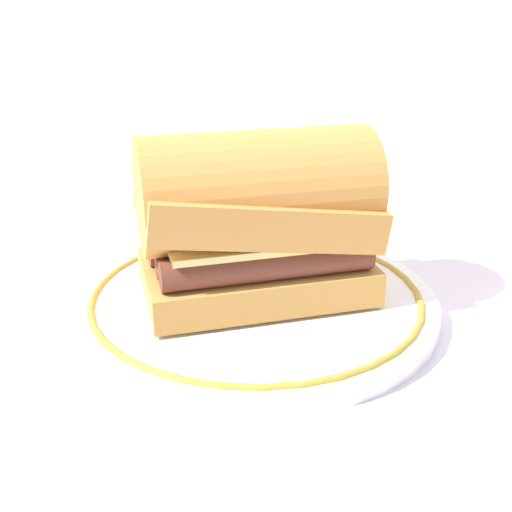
{
  "coord_description": "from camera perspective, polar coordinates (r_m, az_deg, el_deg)",
  "views": [
    {
      "loc": [
        -0.01,
        -0.43,
        0.24
      ],
      "look_at": [
        0.01,
        0.02,
        0.04
      ],
      "focal_mm": 44.62,
      "sensor_mm": 36.0,
      "label": 1
    }
  ],
  "objects": [
    {
      "name": "ground_plane",
      "position": [
        0.49,
        -0.54,
        -5.69
      ],
      "size": [
        1.5,
        1.5,
        0.0
      ],
      "primitive_type": "plane",
      "color": "silver"
    },
    {
      "name": "plate",
      "position": [
        0.5,
        0.0,
        -3.91
      ],
      "size": [
        0.28,
        0.28,
        0.01
      ],
      "color": "white",
      "rests_on": "ground_plane"
    },
    {
      "name": "sausage_sandwich",
      "position": [
        0.48,
        0.0,
        3.55
      ],
      "size": [
        0.19,
        0.14,
        0.13
      ],
      "rotation": [
        0.0,
        0.0,
        0.24
      ],
      "color": "#CD9044",
      "rests_on": "plate"
    }
  ]
}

